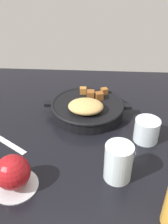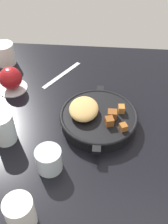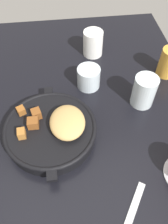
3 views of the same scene
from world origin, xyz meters
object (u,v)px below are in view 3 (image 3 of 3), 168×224
water_glass_tall (143,91)px  juice_glass_amber (168,63)px  water_glass_short (88,78)px  cast_iron_skillet (51,129)px  white_creamer_pitcher (92,43)px

water_glass_tall → juice_glass_amber: size_ratio=1.02×
water_glass_short → water_glass_tall: 17.52cm
cast_iron_skillet → water_glass_short: size_ratio=4.01×
water_glass_tall → cast_iron_skillet: bearing=-72.2°
water_glass_tall → white_creamer_pitcher: water_glass_tall is taller
water_glass_short → water_glass_tall: (9.01, 14.96, 1.41)cm
water_glass_tall → white_creamer_pitcher: (-24.93, -11.28, -0.35)cm
white_creamer_pitcher → water_glass_short: bearing=-13.0°
water_glass_short → white_creamer_pitcher: bearing=167.0°
cast_iron_skillet → water_glass_short: 21.53cm
water_glass_short → white_creamer_pitcher: size_ratio=0.80×
water_glass_tall → white_creamer_pitcher: 27.37cm
water_glass_tall → juice_glass_amber: 16.20cm
cast_iron_skillet → water_glass_tall: size_ratio=2.98×
cast_iron_skillet → water_glass_tall: water_glass_tall is taller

